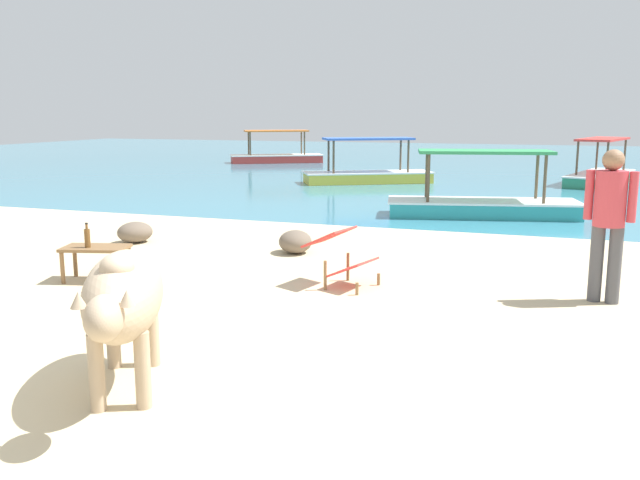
% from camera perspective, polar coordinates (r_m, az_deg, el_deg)
% --- Properties ---
extents(sand_beach, '(18.00, 14.00, 0.04)m').
position_cam_1_polar(sand_beach, '(5.50, -9.02, -11.05)').
color(sand_beach, '#CCB78E').
rests_on(sand_beach, ground).
extents(water_surface, '(60.00, 36.00, 0.03)m').
position_cam_1_polar(water_surface, '(26.68, 13.77, 5.97)').
color(water_surface, teal).
rests_on(water_surface, ground).
extents(cow, '(1.22, 1.82, 1.05)m').
position_cam_1_polar(cow, '(5.11, -16.10, -4.59)').
color(cow, tan).
rests_on(cow, sand_beach).
extents(low_bench_table, '(0.85, 0.62, 0.42)m').
position_cam_1_polar(low_bench_table, '(8.60, -18.17, -0.96)').
color(low_bench_table, brown).
rests_on(low_bench_table, sand_beach).
extents(bottle, '(0.07, 0.07, 0.30)m').
position_cam_1_polar(bottle, '(8.54, -18.80, 0.20)').
color(bottle, brown).
rests_on(bottle, low_bench_table).
extents(deck_chair_near, '(0.87, 0.69, 0.68)m').
position_cam_1_polar(deck_chair_near, '(7.92, 1.74, -1.13)').
color(deck_chair_near, brown).
rests_on(deck_chair_near, sand_beach).
extents(person_standing, '(0.50, 0.32, 1.62)m').
position_cam_1_polar(person_standing, '(7.75, 22.94, 1.99)').
color(person_standing, '#4C4C51').
rests_on(person_standing, sand_beach).
extents(shore_rock_large, '(0.66, 0.71, 0.33)m').
position_cam_1_polar(shore_rock_large, '(9.81, -2.07, -0.14)').
color(shore_rock_large, '#6B5B4C').
rests_on(shore_rock_large, sand_beach).
extents(shore_rock_medium, '(0.68, 0.71, 0.32)m').
position_cam_1_polar(shore_rock_medium, '(10.97, -15.15, 0.63)').
color(shore_rock_medium, '#6B5B4C').
rests_on(shore_rock_medium, sand_beach).
extents(boat_green, '(2.13, 3.85, 1.29)m').
position_cam_1_polar(boat_green, '(21.02, 22.31, 5.08)').
color(boat_green, '#338E66').
rests_on(boat_green, water_surface).
extents(boat_teal, '(3.84, 1.92, 1.29)m').
position_cam_1_polar(boat_teal, '(13.77, 13.38, 3.07)').
color(boat_teal, teal).
rests_on(boat_teal, water_surface).
extents(boat_red, '(3.76, 2.83, 1.29)m').
position_cam_1_polar(boat_red, '(27.77, -3.64, 7.02)').
color(boat_red, '#C63833').
rests_on(boat_red, water_surface).
extents(boat_yellow, '(3.77, 2.78, 1.29)m').
position_cam_1_polar(boat_yellow, '(19.83, 4.00, 5.57)').
color(boat_yellow, gold).
rests_on(boat_yellow, water_surface).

